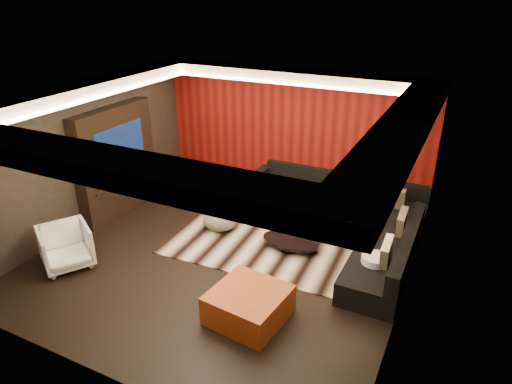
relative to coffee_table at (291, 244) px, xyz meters
The scene contains 26 objects.
floor 1.18m from the coffee_table, 143.20° to the right, with size 6.00×6.00×0.02m, color black.
ceiling 2.95m from the coffee_table, 143.20° to the right, with size 6.00×6.00×0.02m, color silver.
wall_back 2.81m from the coffee_table, 112.25° to the left, with size 6.00×0.02×2.80m, color black.
wall_left 4.22m from the coffee_table, 169.88° to the right, with size 0.02×6.00×2.80m, color black.
wall_right 2.54m from the coffee_table, 18.84° to the right, with size 0.02×6.00×2.80m, color black.
red_feature_wall 2.77m from the coffee_table, 112.60° to the left, with size 5.98×0.05×2.78m, color #6B0C0A.
soffit_back 3.40m from the coffee_table, 115.30° to the left, with size 6.00×0.60×0.22m, color silver.
soffit_front 4.38m from the coffee_table, 105.48° to the right, with size 6.00×0.60×0.22m, color silver.
soffit_left 4.52m from the coffee_table, 169.04° to the right, with size 0.60×4.80×0.22m, color silver.
soffit_right 3.20m from the coffee_table, 21.87° to the right, with size 0.60×4.80×0.22m, color silver.
cove_back 3.14m from the coffee_table, 119.68° to the left, with size 4.80×0.08×0.04m, color #FFD899.
cove_front 4.06m from the coffee_table, 107.10° to the right, with size 4.80×0.08×0.04m, color #FFD899.
cove_left 4.20m from the coffee_table, 167.94° to the right, with size 0.08×4.80×0.04m, color #FFD899.
cove_right 2.95m from the coffee_table, 26.46° to the right, with size 0.08×4.80×0.04m, color #FFD899.
tv_surround 3.92m from the coffee_table, behind, with size 0.30×2.00×2.20m, color black.
tv_screen 3.87m from the coffee_table, behind, with size 0.04×1.30×0.80m, color black.
tv_shelf 3.68m from the coffee_table, behind, with size 0.04×1.60×0.04m, color black.
rug 0.47m from the coffee_table, 123.06° to the left, with size 4.00×3.00×0.02m, color beige.
coffee_table is the anchor object (origin of this frame).
drum_stool 0.72m from the coffee_table, 105.79° to the left, with size 0.31×0.31×0.36m, color black.
striped_pouf 1.51m from the coffee_table, behind, with size 0.71×0.71×0.39m, color beige.
white_side_table 1.61m from the coffee_table, 14.02° to the right, with size 0.41×0.41×0.52m, color white.
orange_ottoman 1.98m from the coffee_table, 85.39° to the right, with size 1.00×1.00×0.44m, color #A03014.
armchair 3.85m from the coffee_table, 146.24° to the right, with size 0.77×0.79×0.72m, color white.
sectional_sofa 1.41m from the coffee_table, 55.69° to the left, with size 3.65×3.50×0.75m.
throw_pillows 1.84m from the coffee_table, 22.00° to the left, with size 0.59×2.39×0.50m.
Camera 1 is at (3.49, -5.89, 4.38)m, focal length 32.00 mm.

